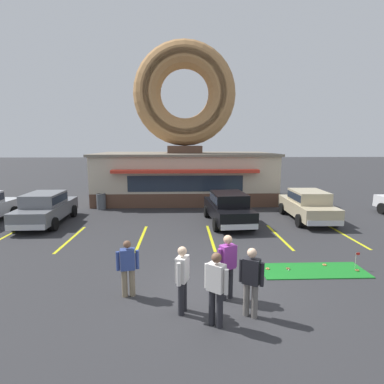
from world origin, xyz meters
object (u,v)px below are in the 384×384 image
at_px(car_black, 228,207).
at_px(pedestrian_beanie_man, 128,266).
at_px(car_champagne, 308,204).
at_px(trash_bin, 101,201).
at_px(pedestrian_blue_sweater_man, 227,264).
at_px(pedestrian_leather_jacket_man, 182,277).
at_px(golf_ball, 289,270).
at_px(car_grey, 46,207).
at_px(pedestrian_hooded_kid, 251,279).
at_px(putting_flag_pin, 357,257).
at_px(pedestrian_clipboard_woman, 216,286).

relative_size(car_black, pedestrian_beanie_man, 3.03).
bearing_deg(car_black, car_champagne, 6.37).
height_order(car_black, trash_bin, car_black).
height_order(pedestrian_blue_sweater_man, trash_bin, pedestrian_blue_sweater_man).
bearing_deg(pedestrian_leather_jacket_man, golf_ball, 33.05).
bearing_deg(golf_ball, car_grey, 149.21).
bearing_deg(pedestrian_beanie_man, golf_ball, 15.80).
relative_size(car_black, pedestrian_hooded_kid, 2.78).
bearing_deg(pedestrian_beanie_man, pedestrian_hooded_kid, -19.24).
relative_size(golf_ball, car_champagne, 0.01).
xyz_separation_m(car_grey, pedestrian_beanie_man, (5.43, -7.48, -0.03)).
distance_m(golf_ball, pedestrian_leather_jacket_man, 4.14).
relative_size(pedestrian_blue_sweater_man, pedestrian_hooded_kid, 1.03).
bearing_deg(trash_bin, car_grey, -119.91).
xyz_separation_m(putting_flag_pin, pedestrian_leather_jacket_man, (-5.63, -2.30, 0.48)).
relative_size(golf_ball, car_grey, 0.01).
distance_m(car_grey, pedestrian_beanie_man, 9.24).
distance_m(golf_ball, putting_flag_pin, 2.27).
distance_m(golf_ball, car_grey, 11.97).
distance_m(putting_flag_pin, pedestrian_leather_jacket_man, 6.10).
relative_size(putting_flag_pin, pedestrian_blue_sweater_man, 0.32).
xyz_separation_m(car_champagne, trash_bin, (-11.60, 3.07, -0.37)).
height_order(pedestrian_hooded_kid, pedestrian_beanie_man, pedestrian_hooded_kid).
bearing_deg(car_black, pedestrian_beanie_man, -117.65).
bearing_deg(pedestrian_leather_jacket_man, pedestrian_hooded_kid, -7.72).
xyz_separation_m(pedestrian_leather_jacket_man, pedestrian_beanie_man, (-1.44, 0.84, -0.08)).
relative_size(pedestrian_hooded_kid, trash_bin, 1.72).
xyz_separation_m(car_black, car_grey, (-9.21, 0.25, 0.00)).
height_order(putting_flag_pin, pedestrian_hooded_kid, pedestrian_hooded_kid).
relative_size(car_champagne, pedestrian_clipboard_woman, 2.69).
height_order(car_grey, pedestrian_clipboard_woman, pedestrian_clipboard_woman).
bearing_deg(pedestrian_leather_jacket_man, car_champagne, 52.20).
xyz_separation_m(car_grey, pedestrian_clipboard_woman, (7.60, -8.88, 0.08)).
relative_size(car_champagne, car_grey, 1.00).
distance_m(putting_flag_pin, car_champagne, 6.34).
bearing_deg(trash_bin, pedestrian_hooded_kid, -60.97).
bearing_deg(pedestrian_blue_sweater_man, car_champagne, 55.49).
xyz_separation_m(pedestrian_clipboard_woman, trash_bin, (-5.71, 12.17, -0.46)).
relative_size(putting_flag_pin, pedestrian_hooded_kid, 0.33).
bearing_deg(pedestrian_beanie_man, pedestrian_clipboard_woman, -32.79).
bearing_deg(car_black, pedestrian_leather_jacket_man, -106.24).
bearing_deg(pedestrian_blue_sweater_man, pedestrian_clipboard_woman, -110.22).
bearing_deg(pedestrian_blue_sweater_man, golf_ball, 35.85).
bearing_deg(car_grey, trash_bin, 60.09).
relative_size(pedestrian_blue_sweater_man, trash_bin, 1.78).
bearing_deg(car_grey, putting_flag_pin, -25.74).
xyz_separation_m(putting_flag_pin, pedestrian_clipboard_woman, (-4.89, -2.86, 0.52)).
height_order(golf_ball, car_black, car_black).
xyz_separation_m(car_black, car_champagne, (4.28, 0.48, 0.00)).
height_order(putting_flag_pin, pedestrian_clipboard_woman, pedestrian_clipboard_woman).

